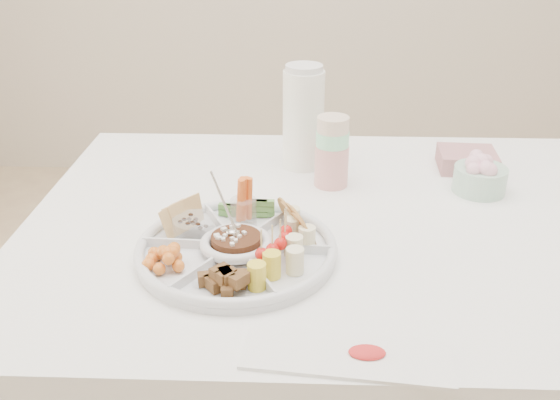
{
  "coord_description": "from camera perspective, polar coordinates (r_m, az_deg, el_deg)",
  "views": [
    {
      "loc": [
        -0.17,
        -1.19,
        1.39
      ],
      "look_at": [
        -0.21,
        -0.07,
        0.83
      ],
      "focal_mm": 40.0,
      "sensor_mm": 36.0,
      "label": 1
    }
  ],
  "objects": [
    {
      "name": "dining_table",
      "position": [
        1.57,
        8.04,
        -14.01
      ],
      "size": [
        1.52,
        1.02,
        0.76
      ],
      "primitive_type": "cube",
      "color": "white",
      "rests_on": "floor"
    },
    {
      "name": "banana_tomato",
      "position": [
        1.11,
        1.17,
        -4.61
      ],
      "size": [
        0.11,
        0.11,
        0.09
      ],
      "primitive_type": null,
      "rotation": [
        0.0,
        0.0,
        -0.05
      ],
      "color": "#DED173",
      "rests_on": "party_tray"
    },
    {
      "name": "party_tray",
      "position": [
        1.2,
        -4.01,
        -4.26
      ],
      "size": [
        0.4,
        0.4,
        0.04
      ],
      "primitive_type": "cylinder",
      "rotation": [
        0.0,
        0.0,
        -0.05
      ],
      "color": "white",
      "rests_on": "dining_table"
    },
    {
      "name": "flower_bowl",
      "position": [
        1.52,
        17.87,
        2.32
      ],
      "size": [
        0.13,
        0.13,
        0.09
      ],
      "primitive_type": "cylinder",
      "rotation": [
        0.0,
        0.0,
        0.1
      ],
      "color": "#A1D4B7",
      "rests_on": "dining_table"
    },
    {
      "name": "carrot_cucumber",
      "position": [
        1.29,
        -3.19,
        0.23
      ],
      "size": [
        0.11,
        0.11,
        0.1
      ],
      "primitive_type": null,
      "rotation": [
        0.0,
        0.0,
        -0.05
      ],
      "color": "orange",
      "rests_on": "party_tray"
    },
    {
      "name": "placemat",
      "position": [
        0.97,
        6.14,
        -13.91
      ],
      "size": [
        0.33,
        0.14,
        0.01
      ],
      "primitive_type": "cube",
      "rotation": [
        0.0,
        0.0,
        -0.11
      ],
      "color": "white",
      "rests_on": "dining_table"
    },
    {
      "name": "napkin_stack",
      "position": [
        1.65,
        16.71,
        3.53
      ],
      "size": [
        0.15,
        0.13,
        0.05
      ],
      "primitive_type": "cube",
      "rotation": [
        0.0,
        0.0,
        -0.06
      ],
      "color": "#B7787C",
      "rests_on": "dining_table"
    },
    {
      "name": "cherries",
      "position": [
        1.16,
        -10.05,
        -5.0
      ],
      "size": [
        0.11,
        0.11,
        0.04
      ],
      "primitive_type": null,
      "rotation": [
        0.0,
        0.0,
        -0.05
      ],
      "color": "orange",
      "rests_on": "party_tray"
    },
    {
      "name": "granola_chunks",
      "position": [
        1.08,
        -5.09,
        -7.11
      ],
      "size": [
        0.1,
        0.1,
        0.04
      ],
      "primitive_type": null,
      "rotation": [
        0.0,
        0.0,
        -0.05
      ],
      "color": "brown",
      "rests_on": "party_tray"
    },
    {
      "name": "thermos",
      "position": [
        1.56,
        2.15,
        7.68
      ],
      "size": [
        0.13,
        0.13,
        0.27
      ],
      "primitive_type": "cylinder",
      "rotation": [
        0.0,
        0.0,
        0.29
      ],
      "color": "white",
      "rests_on": "dining_table"
    },
    {
      "name": "pita_raisins",
      "position": [
        1.27,
        -8.63,
        -1.67
      ],
      "size": [
        0.13,
        0.13,
        0.07
      ],
      "primitive_type": null,
      "rotation": [
        0.0,
        0.0,
        -0.05
      ],
      "color": "#D6BB81",
      "rests_on": "party_tray"
    },
    {
      "name": "bean_dip",
      "position": [
        1.2,
        -4.02,
        -3.95
      ],
      "size": [
        0.1,
        0.1,
        0.04
      ],
      "primitive_type": "cylinder",
      "rotation": [
        0.0,
        0.0,
        -0.05
      ],
      "color": "#43260C",
      "rests_on": "party_tray"
    },
    {
      "name": "cup_stack",
      "position": [
        1.46,
        4.82,
        5.36
      ],
      "size": [
        0.09,
        0.09,
        0.22
      ],
      "primitive_type": "cylinder",
      "rotation": [
        0.0,
        0.0,
        -0.18
      ],
      "color": "white",
      "rests_on": "dining_table"
    },
    {
      "name": "tortillas",
      "position": [
        1.23,
        1.6,
        -2.12
      ],
      "size": [
        0.1,
        0.1,
        0.06
      ],
      "primitive_type": null,
      "rotation": [
        0.0,
        0.0,
        -0.05
      ],
      "color": "#8E5F27",
      "rests_on": "party_tray"
    }
  ]
}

